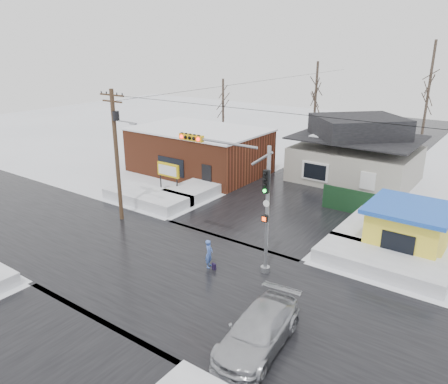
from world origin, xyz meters
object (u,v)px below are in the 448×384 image
Objects in this scene: pedestrian at (209,254)px; car at (258,331)px; traffic_signal at (242,187)px; utility_pole at (117,148)px; kiosk at (407,229)px; marquee_sign at (168,171)px.

pedestrian reaches higher than car.
traffic_signal is 4.32× the size of pedestrian.
utility_pole reaches higher than traffic_signal.
traffic_signal is 1.52× the size of kiosk.
pedestrian is at bearing -11.60° from utility_pole.
marquee_sign is 0.48× the size of car.
utility_pole is 6.87m from marquee_sign.
traffic_signal is at bearing 122.77° from car.
marquee_sign is at bearing 150.28° from traffic_signal.
traffic_signal is 1.33× the size of car.
traffic_signal is 0.78× the size of utility_pole.
car is (-2.59, -12.50, -0.70)m from kiosk.
kiosk reaches higher than pedestrian.
traffic_signal is 8.01m from car.
traffic_signal is 4.15m from pedestrian.
marquee_sign reaches higher than pedestrian.
kiosk is 12.78m from car.
traffic_signal is 2.75× the size of marquee_sign.
traffic_signal is 10.43m from kiosk.
traffic_signal reaches higher than pedestrian.
traffic_signal is at bearing -61.39° from pedestrian.
marquee_sign is at bearing -178.45° from kiosk.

